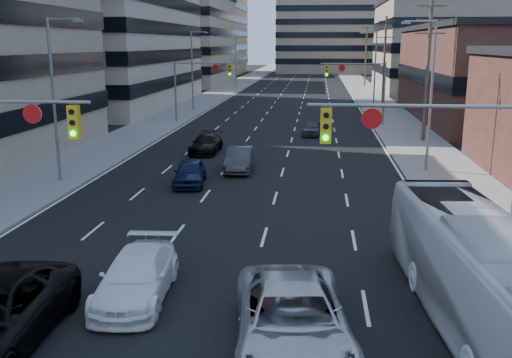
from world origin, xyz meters
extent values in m
cube|color=black|center=(0.00, 130.00, 0.01)|extent=(18.00, 300.00, 0.02)
cube|color=slate|center=(-11.50, 130.00, 0.07)|extent=(5.00, 300.00, 0.15)
cube|color=slate|center=(11.50, 130.00, 0.07)|extent=(5.00, 300.00, 0.15)
cube|color=gray|center=(-24.00, 100.00, 8.00)|extent=(20.00, 30.00, 16.00)
cube|color=gray|center=(25.00, 88.00, 7.00)|extent=(22.00, 28.00, 14.00)
cube|color=#ADA089|center=(-28.00, 140.00, 10.00)|extent=(24.00, 24.00, 20.00)
cube|color=gray|center=(32.00, 130.00, 6.00)|extent=(22.00, 22.00, 12.00)
cube|color=gold|center=(-4.10, 8.00, 5.15)|extent=(0.35, 0.28, 1.10)
cylinder|color=black|center=(-4.10, 7.84, 5.50)|extent=(0.18, 0.06, 0.18)
cylinder|color=black|center=(-4.10, 7.84, 5.15)|extent=(0.18, 0.06, 0.18)
cylinder|color=#0CE526|center=(-4.10, 7.84, 4.80)|extent=(0.18, 0.06, 0.18)
cylinder|color=white|center=(-5.50, 7.97, 5.40)|extent=(0.64, 0.06, 0.64)
cylinder|color=slate|center=(6.75, 8.00, 5.80)|extent=(6.50, 0.12, 0.12)
cube|color=gold|center=(4.10, 8.00, 5.15)|extent=(0.35, 0.28, 1.10)
cylinder|color=black|center=(4.10, 7.84, 5.50)|extent=(0.18, 0.06, 0.18)
cylinder|color=black|center=(4.10, 7.84, 5.15)|extent=(0.18, 0.06, 0.18)
cylinder|color=#0CE526|center=(4.10, 7.84, 4.80)|extent=(0.18, 0.06, 0.18)
cylinder|color=white|center=(5.50, 7.97, 5.40)|extent=(0.64, 0.06, 0.64)
cylinder|color=slate|center=(-10.00, 45.00, 3.00)|extent=(0.18, 0.18, 6.00)
cylinder|color=slate|center=(-7.00, 45.00, 5.80)|extent=(6.00, 0.12, 0.12)
cube|color=gold|center=(-4.60, 45.00, 5.15)|extent=(0.35, 0.28, 1.10)
cylinder|color=black|center=(-4.60, 44.84, 5.50)|extent=(0.18, 0.06, 0.18)
cylinder|color=black|center=(-4.60, 44.84, 5.15)|extent=(0.18, 0.06, 0.18)
cylinder|color=#0CE526|center=(-4.60, 44.84, 4.80)|extent=(0.18, 0.06, 0.18)
cylinder|color=white|center=(-6.00, 44.97, 5.40)|extent=(0.64, 0.06, 0.64)
cylinder|color=slate|center=(10.00, 45.00, 3.00)|extent=(0.18, 0.18, 6.00)
cylinder|color=slate|center=(7.00, 45.00, 5.80)|extent=(6.00, 0.12, 0.12)
cube|color=gold|center=(4.60, 45.00, 5.15)|extent=(0.35, 0.28, 1.10)
cylinder|color=black|center=(4.60, 44.84, 5.50)|extent=(0.18, 0.06, 0.18)
cylinder|color=black|center=(4.60, 44.84, 5.15)|extent=(0.18, 0.06, 0.18)
cylinder|color=#0CE526|center=(4.60, 44.84, 4.80)|extent=(0.18, 0.06, 0.18)
cylinder|color=white|center=(6.00, 44.97, 5.40)|extent=(0.64, 0.06, 0.64)
cylinder|color=#4C3D2D|center=(12.20, 36.00, 5.50)|extent=(0.28, 0.28, 11.00)
cube|color=#4C3D2D|center=(12.20, 36.00, 10.40)|extent=(2.20, 0.10, 0.10)
cube|color=#4C3D2D|center=(12.20, 36.00, 9.40)|extent=(2.20, 0.10, 0.10)
cube|color=#4C3D2D|center=(12.20, 36.00, 8.40)|extent=(2.20, 0.10, 0.10)
cylinder|color=#4C3D2D|center=(12.20, 66.00, 5.50)|extent=(0.28, 0.28, 11.00)
cube|color=#4C3D2D|center=(12.20, 66.00, 10.40)|extent=(2.20, 0.10, 0.10)
cube|color=#4C3D2D|center=(12.20, 66.00, 9.40)|extent=(2.20, 0.10, 0.10)
cube|color=#4C3D2D|center=(12.20, 66.00, 8.40)|extent=(2.20, 0.10, 0.10)
cylinder|color=#4C3D2D|center=(12.20, 96.00, 5.50)|extent=(0.28, 0.28, 11.00)
cube|color=#4C3D2D|center=(12.20, 96.00, 10.40)|extent=(2.20, 0.10, 0.10)
cube|color=#4C3D2D|center=(12.20, 96.00, 9.40)|extent=(2.20, 0.10, 0.10)
cube|color=#4C3D2D|center=(12.20, 96.00, 8.40)|extent=(2.20, 0.10, 0.10)
cylinder|color=slate|center=(-10.50, 20.00, 4.50)|extent=(0.16, 0.16, 9.00)
cylinder|color=slate|center=(-9.60, 20.00, 8.90)|extent=(1.80, 0.10, 0.10)
cube|color=slate|center=(-8.80, 20.00, 8.82)|extent=(0.50, 0.22, 0.14)
cylinder|color=slate|center=(-10.50, 55.00, 4.50)|extent=(0.16, 0.16, 9.00)
cylinder|color=slate|center=(-9.60, 55.00, 8.90)|extent=(1.80, 0.10, 0.10)
cube|color=slate|center=(-8.80, 55.00, 8.82)|extent=(0.50, 0.22, 0.14)
cylinder|color=slate|center=(-10.50, 90.00, 4.50)|extent=(0.16, 0.16, 9.00)
cylinder|color=slate|center=(-9.60, 90.00, 8.90)|extent=(1.80, 0.10, 0.10)
cube|color=slate|center=(-8.80, 90.00, 8.82)|extent=(0.50, 0.22, 0.14)
cylinder|color=slate|center=(10.50, 25.00, 4.50)|extent=(0.16, 0.16, 9.00)
cylinder|color=slate|center=(9.60, 25.00, 8.90)|extent=(1.80, 0.10, 0.10)
cube|color=slate|center=(8.80, 25.00, 8.82)|extent=(0.50, 0.22, 0.14)
cylinder|color=slate|center=(10.50, 60.00, 4.50)|extent=(0.16, 0.16, 9.00)
cylinder|color=slate|center=(9.60, 60.00, 8.90)|extent=(1.80, 0.10, 0.10)
cube|color=slate|center=(8.80, 60.00, 8.82)|extent=(0.50, 0.22, 0.14)
imported|color=white|center=(-1.56, 5.95, 0.71)|extent=(2.29, 5.01, 1.42)
imported|color=silver|center=(3.33, 3.34, 0.86)|extent=(3.61, 6.50, 1.72)
imported|color=silver|center=(8.40, 5.33, 1.56)|extent=(3.55, 11.37, 3.12)
imported|color=#0D1435|center=(-3.13, 20.37, 0.70)|extent=(2.13, 4.26, 1.39)
imported|color=#333336|center=(-0.87, 24.15, 0.72)|extent=(1.71, 4.41, 1.43)
imported|color=black|center=(-4.04, 29.76, 0.66)|extent=(1.93, 4.60, 1.33)
imported|color=#3A3A3D|center=(3.43, 38.56, 0.63)|extent=(1.83, 3.82, 1.26)
camera|label=1|loc=(3.83, -9.84, 7.66)|focal=40.00mm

